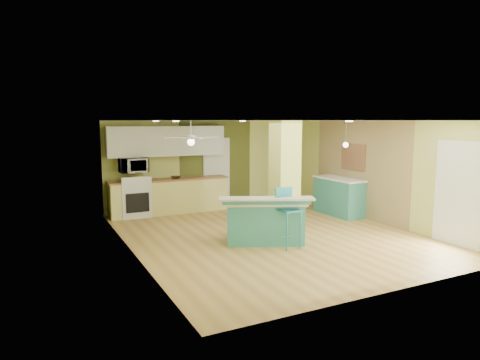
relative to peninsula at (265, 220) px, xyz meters
name	(u,v)px	position (x,y,z in m)	size (l,w,h in m)	color
floor	(271,235)	(0.39, 0.40, -0.47)	(6.00, 7.00, 0.01)	olive
ceiling	(272,120)	(0.39, 0.40, 2.04)	(6.00, 7.00, 0.01)	white
wall_back	(209,164)	(0.39, 3.91, 0.79)	(6.00, 0.01, 2.50)	#BBC368
wall_front	(396,208)	(0.39, -3.10, 0.79)	(6.00, 0.01, 2.50)	#BBC368
wall_left	(132,189)	(-2.62, 0.40, 0.79)	(0.01, 7.00, 2.50)	#BBC368
wall_right	(376,172)	(3.39, 0.40, 0.79)	(0.01, 7.00, 2.50)	#BBC368
wood_panel	(359,169)	(3.38, 1.00, 0.79)	(0.02, 3.40, 2.50)	olive
olive_accent	(216,164)	(0.59, 3.89, 0.79)	(2.20, 0.02, 2.50)	#495120
interior_door	(217,173)	(0.59, 3.86, 0.54)	(0.82, 0.05, 2.00)	silver
french_door	(458,194)	(3.36, -1.90, 0.59)	(0.04, 1.08, 2.10)	white
column	(285,175)	(1.04, 0.90, 0.79)	(0.55, 0.55, 2.50)	#DAE269
kitchen_run	(170,196)	(-0.91, 3.60, 0.01)	(3.25, 0.63, 0.94)	#D6D170
stove	(135,199)	(-1.86, 3.59, 0.00)	(0.76, 0.66, 1.08)	silver
upper_cabinets	(167,141)	(-0.91, 3.72, 1.49)	(3.20, 0.34, 0.80)	silver
microwave	(134,165)	(-1.86, 3.60, 0.89)	(0.70, 0.48, 0.39)	white
ceiling_fan	(191,138)	(-0.71, 2.40, 1.62)	(1.41, 1.41, 0.61)	silver
pendant_lamp	(346,145)	(3.04, 1.15, 1.42)	(0.14, 0.14, 0.69)	silver
wall_decor	(353,157)	(3.35, 1.20, 1.09)	(0.03, 0.90, 0.70)	brown
peninsula	(265,220)	(0.00, 0.00, 0.00)	(2.00, 1.63, 1.00)	teal
bar_stool	(287,208)	(0.21, -0.49, 0.33)	(0.42, 0.42, 1.19)	teal
side_counter	(339,196)	(3.09, 1.41, 0.03)	(0.65, 1.53, 0.99)	teal
fruit_bowl	(176,177)	(-0.75, 3.54, 0.51)	(0.28, 0.28, 0.07)	#322114
canister	(283,196)	(0.40, -0.07, 0.48)	(0.17, 0.17, 0.15)	gold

